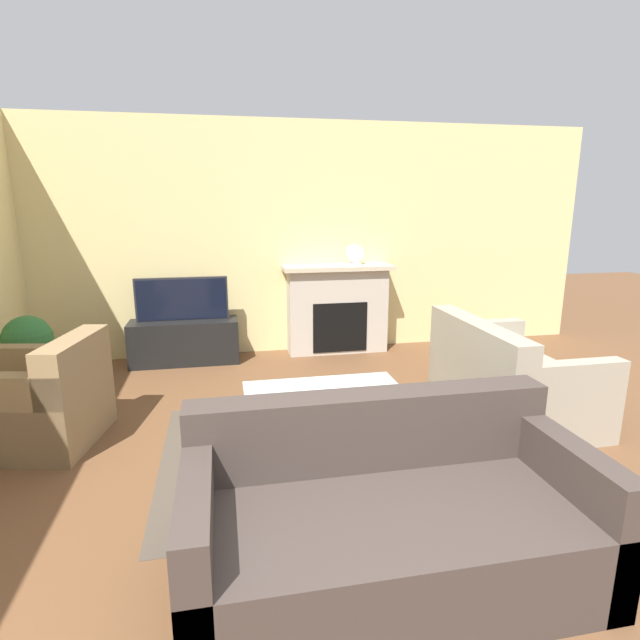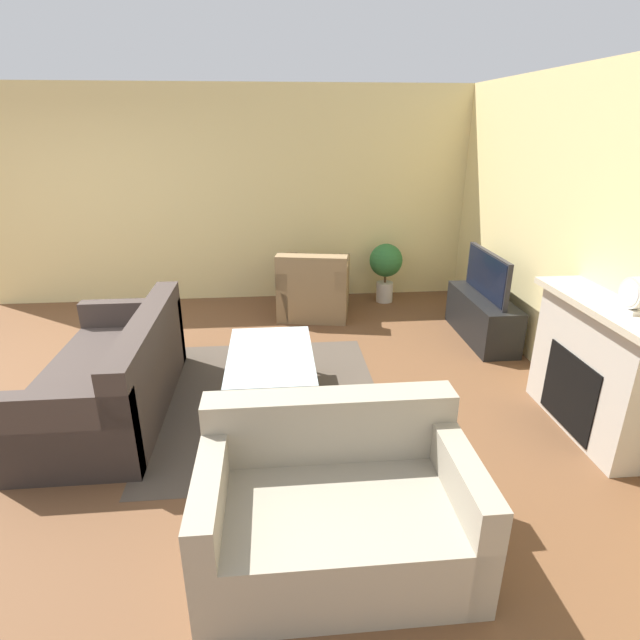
% 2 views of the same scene
% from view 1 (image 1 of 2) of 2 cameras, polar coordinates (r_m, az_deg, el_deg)
% --- Properties ---
extents(wall_back, '(8.16, 0.06, 2.70)m').
position_cam_1_polar(wall_back, '(5.96, -6.74, 9.09)').
color(wall_back, beige).
rests_on(wall_back, ground_plane).
extents(area_rug, '(2.35, 1.91, 0.00)m').
position_cam_1_polar(area_rug, '(3.79, 0.69, -14.66)').
color(area_rug, '#4C4238').
rests_on(area_rug, ground_plane).
extents(fireplace, '(1.30, 0.39, 1.05)m').
position_cam_1_polar(fireplace, '(6.01, 1.97, 1.54)').
color(fireplace, '#BCB2A3').
rests_on(fireplace, ground_plane).
extents(tv_stand, '(1.19, 0.40, 0.49)m').
position_cam_1_polar(tv_stand, '(5.83, -15.19, -2.41)').
color(tv_stand, black).
rests_on(tv_stand, ground_plane).
extents(tv, '(1.00, 0.06, 0.49)m').
position_cam_1_polar(tv, '(5.72, -15.49, 2.30)').
color(tv, '#232328').
rests_on(tv, tv_stand).
extents(couch_sectional, '(1.90, 0.93, 0.82)m').
position_cam_1_polar(couch_sectional, '(2.60, 7.75, -21.76)').
color(couch_sectional, '#3D332D').
rests_on(couch_sectional, ground_plane).
extents(couch_loveseat, '(0.92, 1.43, 0.82)m').
position_cam_1_polar(couch_loveseat, '(4.59, 20.67, -6.52)').
color(couch_loveseat, '#9E937F').
rests_on(couch_loveseat, ground_plane).
extents(armchair_by_window, '(1.02, 0.98, 0.82)m').
position_cam_1_polar(armchair_by_window, '(4.34, -29.43, -8.48)').
color(armchair_by_window, '#8C704C').
rests_on(armchair_by_window, ground_plane).
extents(coffee_table, '(1.15, 0.71, 0.44)m').
position_cam_1_polar(coffee_table, '(3.63, 0.65, -8.88)').
color(coffee_table, '#333338').
rests_on(coffee_table, ground_plane).
extents(potted_plant, '(0.43, 0.43, 0.78)m').
position_cam_1_polar(potted_plant, '(5.27, -30.35, -2.53)').
color(potted_plant, beige).
rests_on(potted_plant, ground_plane).
extents(mantel_clock, '(0.22, 0.07, 0.25)m').
position_cam_1_polar(mantel_clock, '(5.96, 3.99, 7.53)').
color(mantel_clock, beige).
rests_on(mantel_clock, fireplace).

